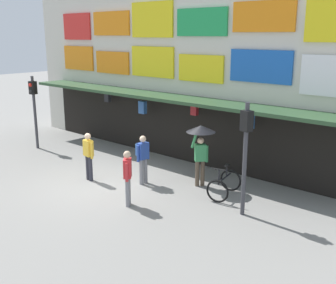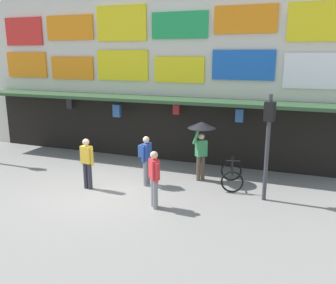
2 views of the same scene
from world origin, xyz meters
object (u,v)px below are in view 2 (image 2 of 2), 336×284
Objects in this scene: traffic_light_far at (268,131)px; pedestrian_in_black at (87,161)px; bicycle_parked at (232,175)px; pedestrian_in_yellow at (146,157)px; pedestrian_with_umbrella at (201,134)px; pedestrian_in_purple at (154,176)px.

pedestrian_in_black is (-5.50, -1.09, -1.19)m from traffic_light_far.
bicycle_parked is 2.92m from pedestrian_in_yellow.
bicycle_parked is at bearing 146.53° from traffic_light_far.
pedestrian_in_purple is at bearing -102.77° from pedestrian_with_umbrella.
pedestrian_in_yellow is at bearing -178.57° from traffic_light_far.
pedestrian_in_black is at bearing -147.08° from pedestrian_with_umbrella.
pedestrian_in_purple is (-2.89, -1.70, -1.19)m from traffic_light_far.
bicycle_parked is 1.71m from pedestrian_with_umbrella.
bicycle_parked is 0.77× the size of pedestrian_in_purple.
pedestrian_with_umbrella is at bearing 32.92° from pedestrian_in_black.
pedestrian_with_umbrella reaches higher than pedestrian_in_black.
pedestrian_with_umbrella reaches higher than pedestrian_in_purple.
pedestrian_in_black is (-2.62, 0.61, 0.00)m from pedestrian_in_purple.
pedestrian_with_umbrella is 3.91m from pedestrian_in_black.
pedestrian_in_yellow is at bearing -145.47° from pedestrian_with_umbrella.
traffic_light_far reaches higher than pedestrian_in_black.
pedestrian_in_yellow is 0.81× the size of pedestrian_with_umbrella.
traffic_light_far is at bearing 30.55° from pedestrian_in_purple.
pedestrian_in_yellow is at bearing 31.30° from pedestrian_in_black.
traffic_light_far is 3.56m from pedestrian_in_purple.
pedestrian_with_umbrella is at bearing 156.29° from traffic_light_far.
traffic_light_far is 1.90× the size of pedestrian_in_purple.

